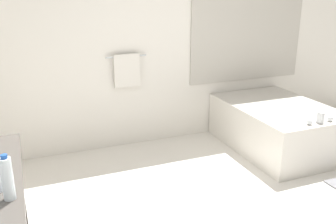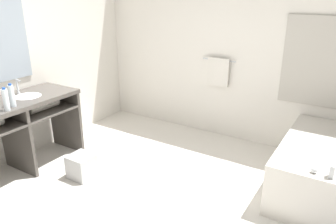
% 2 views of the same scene
% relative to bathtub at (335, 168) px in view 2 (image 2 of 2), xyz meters
% --- Properties ---
extents(ground_plane, '(16.00, 16.00, 0.00)m').
position_rel_bathtub_xyz_m(ground_plane, '(-1.41, -1.41, -0.31)').
color(ground_plane, silver).
rests_on(ground_plane, ground).
extents(wall_back_with_blinds, '(7.40, 0.13, 2.70)m').
position_rel_bathtub_xyz_m(wall_back_with_blinds, '(-1.36, 0.82, 1.04)').
color(wall_back_with_blinds, white).
rests_on(wall_back_with_blinds, ground_plane).
extents(vanity_counter, '(0.63, 1.54, 0.90)m').
position_rel_bathtub_xyz_m(vanity_counter, '(-3.28, -1.47, 0.35)').
color(vanity_counter, '#4C4742').
rests_on(vanity_counter, ground_plane).
extents(sink_faucet, '(0.09, 0.04, 0.18)m').
position_rel_bathtub_xyz_m(sink_faucet, '(-3.46, -1.25, 0.68)').
color(sink_faucet, silver).
rests_on(sink_faucet, vanity_counter).
extents(bathtub, '(1.09, 1.57, 0.68)m').
position_rel_bathtub_xyz_m(bathtub, '(0.00, 0.00, 0.00)').
color(bathtub, silver).
rests_on(bathtub, ground_plane).
extents(water_bottle_2, '(0.06, 0.06, 0.26)m').
position_rel_bathtub_xyz_m(water_bottle_2, '(-3.10, -1.57, 0.71)').
color(water_bottle_2, white).
rests_on(water_bottle_2, vanity_counter).
extents(water_bottle_3, '(0.06, 0.06, 0.25)m').
position_rel_bathtub_xyz_m(water_bottle_3, '(-3.04, -1.68, 0.71)').
color(water_bottle_3, white).
rests_on(water_bottle_3, vanity_counter).
extents(waste_bin, '(0.27, 0.27, 0.28)m').
position_rel_bathtub_xyz_m(waste_bin, '(-2.55, -1.19, -0.17)').
color(waste_bin, '#B2B2B2').
rests_on(waste_bin, ground_plane).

